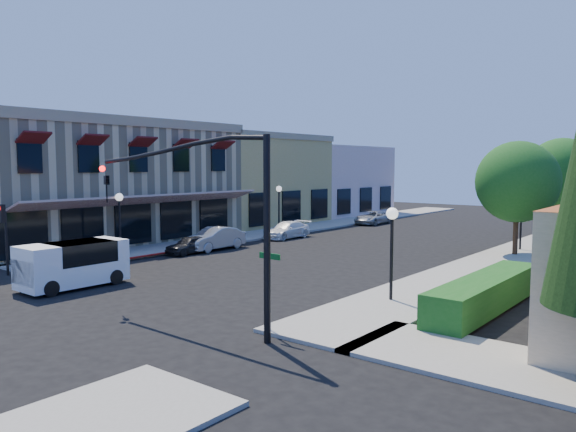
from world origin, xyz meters
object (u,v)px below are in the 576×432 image
Objects in this scene: street_name_sign at (270,279)px; parked_car_c at (287,230)px; street_tree_a at (517,182)px; lamppost_right_far at (522,206)px; secondary_signal at (4,226)px; lamppost_left_far at (279,197)px; white_van at (72,262)px; street_tree_b at (561,173)px; signal_mast_arm at (214,199)px; lamppost_right_near at (392,230)px; parked_car_d at (373,218)px; lamppost_left_near at (119,208)px; parked_car_b at (215,239)px; parked_car_a at (190,245)px.

street_name_sign reaches higher than parked_car_c.
street_tree_a is 2.49m from lamppost_right_far.
street_tree_a is 26.64m from secondary_signal.
lamppost_right_far is (17.00, 2.00, 0.00)m from lamppost_left_far.
parked_car_c is (-2.96, 18.05, -0.52)m from white_van.
signal_mast_arm is (-2.94, -30.50, -0.46)m from street_tree_b.
secondary_signal reaches higher than street_name_sign.
street_tree_a is at bearing 88.77° from lamppost_right_near.
signal_mast_arm reaches higher than secondary_signal.
street_tree_a reaches higher than parked_car_c.
lamppost_right_near is (-0.30, -24.00, -1.81)m from street_tree_b.
lamppost_right_near is 16.00m from lamppost_right_far.
street_tree_b is 1.63× the size of white_van.
lamppost_right_near is at bearing -59.70° from parked_car_d.
street_name_sign is at bearing -19.93° from lamppost_left_near.
street_name_sign is at bearing -38.67° from parked_car_b.
street_name_sign is 0.82× the size of parked_car_a.
signal_mast_arm is 2.24× the size of lamppost_right_far.
secondary_signal reaches higher than white_van.
lamppost_right_far is 1.16× the size of parked_car_a.
signal_mast_arm is 1.86× the size of white_van.
signal_mast_arm is at bearing -98.17° from street_tree_a.
parked_car_d is (-14.70, 24.00, -2.17)m from lamppost_right_near.
lamppost_left_far is at bearing 128.94° from street_name_sign.
secondary_signal reaches higher than parked_car_b.
street_tree_b is at bearing 90.00° from street_tree_a.
parked_car_b is at bearing 160.94° from lamppost_right_near.
lamppost_right_far is 15.33m from parked_car_c.
street_tree_b is at bearing -1.19° from parked_car_d.
street_tree_a is 1.95× the size of secondary_signal.
lamppost_left_far is 1.00× the size of lamppost_right_near.
street_tree_a is at bearing 8.03° from parked_car_c.
parked_car_a is 1.99m from parked_car_b.
street_name_sign is (1.64, 0.70, -2.39)m from signal_mast_arm.
street_tree_a is 1.82× the size of lamppost_left_far.
lamppost_right_far reaches higher than secondary_signal.
street_name_sign is 0.61× the size of parked_car_d.
lamppost_left_near is 1.00× the size of lamppost_right_far.
parked_car_d is (2.30, 24.00, -2.17)m from lamppost_left_near.
street_tree_b is 8.21m from lamppost_right_far.
parked_car_d is at bearing 77.05° from lamppost_left_far.
parked_car_c is (-14.95, -2.00, -3.61)m from street_tree_a.
lamppost_left_far reaches higher than street_name_sign.
lamppost_left_near is 23.35m from lamppost_right_far.
secondary_signal is at bearing -173.52° from white_van.
lamppost_left_far is 0.83× the size of white_van.
street_tree_a is at bearing 50.79° from secondary_signal.
secondary_signal is at bearing -129.21° from street_tree_a.
white_van is 1.03× the size of parked_car_b.
parked_car_a is at bearing -143.99° from street_tree_a.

